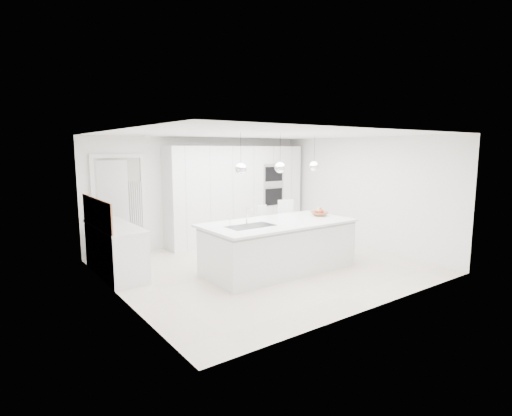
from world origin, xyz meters
TOP-DOWN VIEW (x-y plane):
  - floor at (0.00, 0.00)m, footprint 5.50×5.50m
  - wall_back at (0.00, 2.50)m, footprint 5.50×0.00m
  - wall_left at (-2.75, 0.00)m, footprint 0.00×5.00m
  - ceiling at (0.00, 0.00)m, footprint 5.50×5.50m
  - tall_cabinets at (0.80, 2.20)m, footprint 3.60×0.60m
  - oven_stack at (1.70, 1.89)m, footprint 0.62×0.04m
  - doorway_frame at (-1.95, 2.47)m, footprint 1.11×0.08m
  - hallway_door at (-2.20, 2.42)m, footprint 0.76×0.38m
  - radiator at (-1.63, 2.46)m, footprint 0.32×0.04m
  - left_base_cabinets at (-2.45, 1.20)m, footprint 0.60×1.80m
  - left_worktop at (-2.45, 1.20)m, footprint 0.62×1.82m
  - oak_backsplash at (-2.74, 1.20)m, footprint 0.02×1.80m
  - island_base at (0.10, -0.30)m, footprint 2.80×1.20m
  - island_worktop at (0.10, -0.25)m, footprint 2.84×1.40m
  - island_sink at (-0.55, -0.30)m, footprint 0.84×0.44m
  - island_tap at (-0.50, -0.10)m, footprint 0.02×0.02m
  - pendant_left at (-0.75, -0.30)m, footprint 0.20×0.20m
  - pendant_mid at (0.10, -0.30)m, footprint 0.20×0.20m
  - pendant_right at (0.95, -0.30)m, footprint 0.20×0.20m
  - fruit_bowl at (1.20, -0.22)m, footprint 0.42×0.42m
  - espresso_machine at (-2.43, 1.81)m, footprint 0.24×0.32m
  - bar_stool_left at (0.47, 0.61)m, footprint 0.50×0.58m
  - bar_stool_right at (1.11, 0.57)m, footprint 0.50×0.60m
  - apple_a at (1.17, -0.16)m, footprint 0.08×0.08m
  - apple_b at (1.26, -0.22)m, footprint 0.09×0.09m
  - apple_c at (1.18, -0.23)m, footprint 0.07×0.07m
  - banana_bunch at (1.19, -0.23)m, footprint 0.24×0.17m

SIDE VIEW (x-z plane):
  - floor at x=0.00m, z-range 0.00..0.00m
  - left_base_cabinets at x=-2.45m, z-range 0.00..0.86m
  - island_base at x=0.10m, z-range 0.00..0.86m
  - bar_stool_left at x=0.47m, z-range 0.00..1.05m
  - bar_stool_right at x=1.11m, z-range 0.00..1.13m
  - island_sink at x=-0.55m, z-range 0.73..0.91m
  - radiator at x=-1.63m, z-range 0.15..1.55m
  - left_worktop at x=-2.45m, z-range 0.86..0.90m
  - island_worktop at x=0.10m, z-range 0.86..0.90m
  - fruit_bowl at x=1.20m, z-range 0.90..0.98m
  - apple_c at x=1.18m, z-range 0.93..1.00m
  - apple_a at x=1.17m, z-range 0.93..1.01m
  - apple_b at x=1.26m, z-range 0.93..1.02m
  - hallway_door at x=-2.20m, z-range 0.00..2.00m
  - banana_bunch at x=1.19m, z-range 0.91..1.12m
  - doorway_frame at x=-1.95m, z-range -0.04..2.09m
  - island_tap at x=-0.50m, z-range 0.90..1.20m
  - espresso_machine at x=-2.43m, z-range 0.90..1.21m
  - tall_cabinets at x=0.80m, z-range 0.00..2.30m
  - oak_backsplash at x=-2.74m, z-range 0.90..1.40m
  - wall_back at x=0.00m, z-range -1.50..4.00m
  - wall_left at x=-2.75m, z-range -1.25..3.75m
  - oven_stack at x=1.70m, z-range 0.83..1.88m
  - pendant_left at x=-0.75m, z-range 1.80..2.00m
  - pendant_mid at x=0.10m, z-range 1.80..2.00m
  - pendant_right at x=0.95m, z-range 1.80..2.00m
  - ceiling at x=0.00m, z-range 2.50..2.50m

